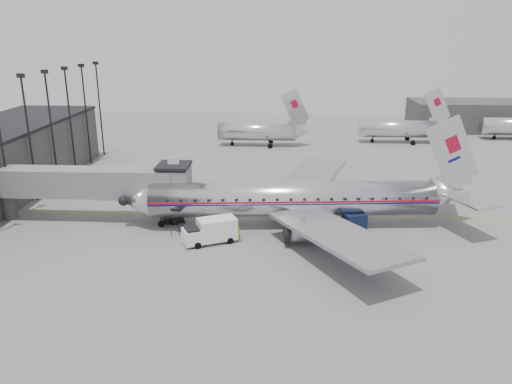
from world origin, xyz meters
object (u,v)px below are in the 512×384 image
Objects in this scene: service_van at (210,231)px; baggage_cart_navy at (354,221)px; airliner at (300,199)px; ramp_worker at (238,234)px.

service_van is 2.01× the size of baggage_cart_navy.
airliner is 13.59× the size of baggage_cart_navy.
airliner is at bearing 150.71° from baggage_cart_navy.
airliner is 23.00× the size of ramp_worker.
airliner is 10.35m from service_van.
baggage_cart_navy reaches higher than ramp_worker.
airliner is 6.10m from baggage_cart_navy.
service_van is (-8.85, -5.09, -1.70)m from airliner.
ramp_worker is (-11.81, -3.61, -0.15)m from baggage_cart_navy.
airliner reaches higher than service_van.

